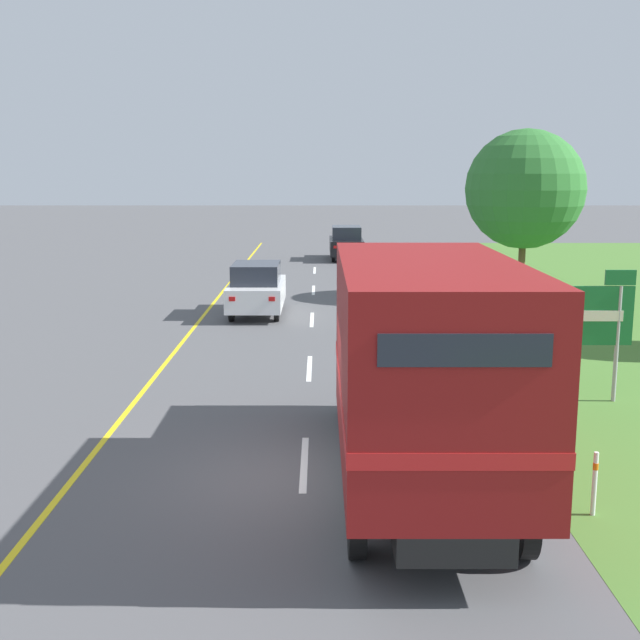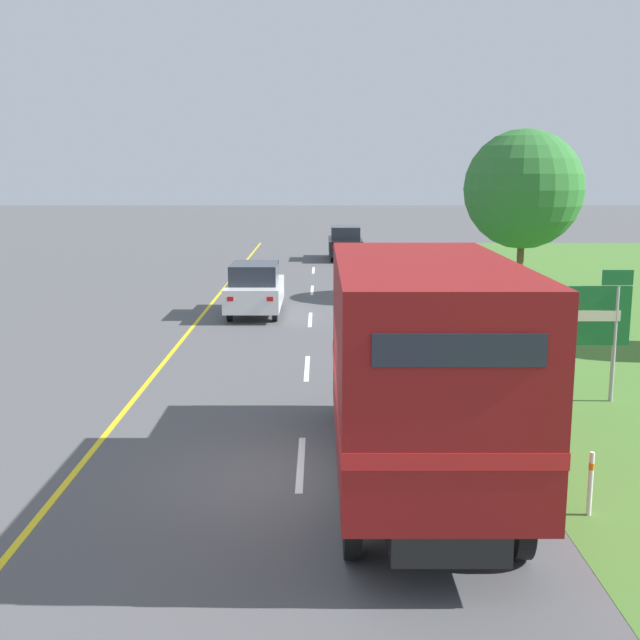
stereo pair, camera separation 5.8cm
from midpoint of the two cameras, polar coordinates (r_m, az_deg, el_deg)
ground_plane at (r=13.14m, az=-1.41°, el=-11.18°), size 200.00×200.00×0.00m
edge_line_yellow at (r=25.42m, az=-9.14°, el=-0.57°), size 0.12×59.25×0.01m
centre_dash_near at (r=13.77m, az=-1.34°, el=-10.13°), size 0.12×2.60×0.01m
centre_dash_mid_a at (r=20.08m, az=-0.94°, el=-3.43°), size 0.12×2.60×0.01m
centre_dash_mid_b at (r=26.53m, az=-0.73°, el=0.03°), size 0.12×2.60×0.01m
centre_dash_far at (r=33.04m, az=-0.61°, el=2.14°), size 0.12×2.60×0.01m
centre_dash_farthest at (r=39.58m, az=-0.52°, el=3.56°), size 0.12×2.60×0.01m
horse_trailer_truck at (r=12.34m, az=6.92°, el=-2.90°), size 2.50×7.90×3.63m
lead_car_white at (r=27.37m, az=-4.68°, el=2.25°), size 1.80×4.02×1.78m
lead_car_black_ahead at (r=44.40m, az=1.74°, el=5.53°), size 1.80×4.29×1.84m
highway_sign at (r=17.76m, az=18.30°, el=0.07°), size 1.99×0.09×2.84m
roadside_tree_mid at (r=31.46m, az=14.22°, el=9.00°), size 4.48×4.48×6.41m
delineator_post at (r=12.29m, az=18.72°, el=-10.83°), size 0.08×0.08×0.95m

